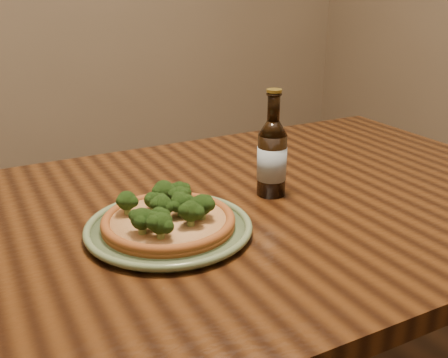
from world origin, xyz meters
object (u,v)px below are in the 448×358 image
table (203,252)px  beer_bottle (272,157)px  pizza (168,218)px  plate (169,228)px

table → beer_bottle: beer_bottle is taller
pizza → beer_bottle: (0.26, 0.07, 0.05)m
table → beer_bottle: bearing=3.8°
table → pizza: bearing=-148.9°
plate → pizza: pizza is taller
plate → beer_bottle: bearing=14.6°
table → pizza: 0.17m
table → pizza: size_ratio=6.60×
plate → table: bearing=31.3°
table → plate: 0.15m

